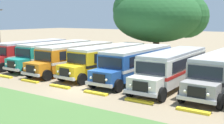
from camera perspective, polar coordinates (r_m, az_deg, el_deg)
name	(u,v)px	position (r m, az deg, el deg)	size (l,w,h in m)	color
ground_plane	(80,90)	(21.98, -6.52, -5.59)	(220.00, 220.00, 0.00)	#937F60
parked_bus_slot_0	(31,52)	(34.68, -16.06, 2.04)	(2.97, 10.88, 2.82)	red
parked_bus_slot_1	(55,53)	(32.32, -11.52, 1.74)	(2.89, 10.86, 2.82)	teal
parked_bus_slot_2	(76,56)	(29.37, -7.41, 1.16)	(3.04, 10.89, 2.82)	orange
parked_bus_slot_3	(108,58)	(27.54, -0.88, 0.73)	(3.29, 10.93, 2.82)	yellow
parked_bus_slot_4	(137,62)	(25.45, 5.01, 0.03)	(2.69, 10.84, 2.82)	#23519E
parked_bus_slot_5	(173,66)	(23.45, 12.28, -0.88)	(2.77, 10.85, 2.82)	silver
parked_bus_slot_6	(222,70)	(22.91, 21.47, -1.52)	(2.94, 10.87, 2.82)	#9E9993
curb_wheelstop_1	(4,76)	(28.28, -20.98, -2.74)	(2.00, 0.36, 0.15)	yellow
curb_wheelstop_2	(30,81)	(25.47, -16.32, -3.73)	(2.00, 0.36, 0.15)	yellow
curb_wheelstop_3	(60,87)	(22.88, -10.54, -4.91)	(2.00, 0.36, 0.15)	yellow
curb_wheelstop_4	(96,93)	(20.59, -3.35, -6.31)	(2.00, 0.36, 0.15)	yellow
curb_wheelstop_5	(139,101)	(18.72, 5.50, -7.89)	(2.00, 0.36, 0.15)	yellow
curb_wheelstop_6	(193,111)	(17.38, 16.08, -9.51)	(2.00, 0.36, 0.15)	yellow
broad_shade_tree	(159,14)	(36.05, 9.48, 9.63)	(11.46, 11.39, 9.83)	brown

